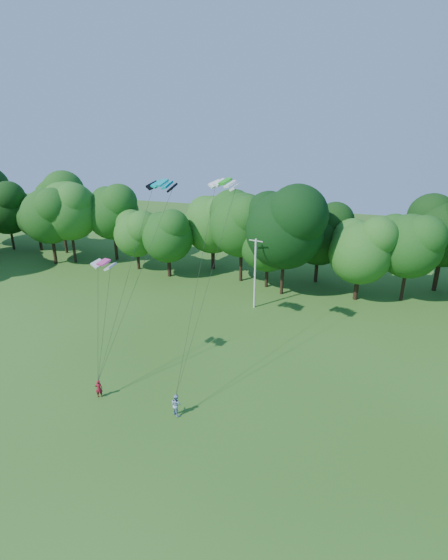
# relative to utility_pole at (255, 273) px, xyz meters

# --- Properties ---
(ground) EXTENTS (160.00, 160.00, 0.00)m
(ground) POSITION_rel_utility_pole_xyz_m (-1.56, -27.41, -4.16)
(ground) COLOR #2A5617
(ground) RESTS_ON ground
(utility_pole) EXTENTS (1.59, 0.44, 8.08)m
(utility_pole) POSITION_rel_utility_pole_xyz_m (0.00, 0.00, 0.00)
(utility_pole) COLOR silver
(utility_pole) RESTS_ON ground
(kite_flyer_left) EXTENTS (0.66, 0.56, 1.54)m
(kite_flyer_left) POSITION_rel_utility_pole_xyz_m (-7.93, -19.72, -3.39)
(kite_flyer_left) COLOR maroon
(kite_flyer_left) RESTS_ON ground
(kite_flyer_right) EXTENTS (1.05, 0.98, 1.71)m
(kite_flyer_right) POSITION_rel_utility_pole_xyz_m (-1.33, -19.93, -3.30)
(kite_flyer_right) COLOR #9CB6D9
(kite_flyer_right) RESTS_ON ground
(kite_teal) EXTENTS (2.86, 1.85, 0.53)m
(kite_teal) POSITION_rel_utility_pole_xyz_m (-5.95, -10.28, 11.19)
(kite_teal) COLOR #059A9E
(kite_teal) RESTS_ON ground
(kite_green) EXTENTS (2.92, 2.16, 0.47)m
(kite_green) POSITION_rel_utility_pole_xyz_m (-0.42, -10.27, 11.56)
(kite_green) COLOR green
(kite_green) RESTS_ON ground
(kite_pink) EXTENTS (2.13, 1.39, 0.32)m
(kite_pink) POSITION_rel_utility_pole_xyz_m (-8.40, -16.46, 5.94)
(kite_pink) COLOR #CB3886
(kite_pink) RESTS_ON ground
(tree_back_west) EXTENTS (8.56, 8.56, 12.45)m
(tree_back_west) POSITION_rel_utility_pole_xyz_m (-31.22, 6.52, 3.61)
(tree_back_west) COLOR #332514
(tree_back_west) RESTS_ON ground
(tree_back_center) EXTENTS (10.02, 10.02, 14.57)m
(tree_back_center) POSITION_rel_utility_pole_xyz_m (2.34, 4.76, 4.94)
(tree_back_center) COLOR #312113
(tree_back_center) RESTS_ON ground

